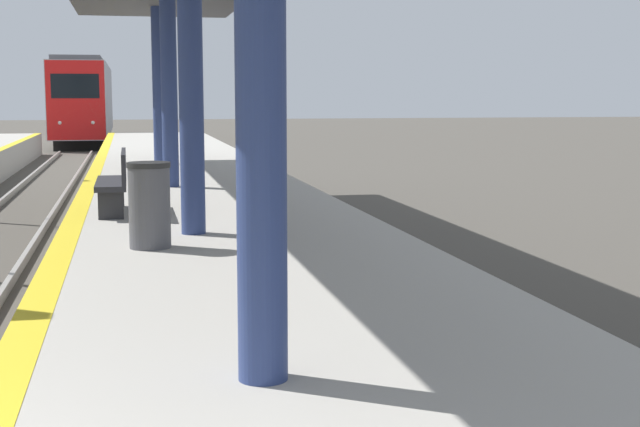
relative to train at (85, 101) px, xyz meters
The scene contains 3 objects.
train is the anchor object (origin of this frame).
trash_bin 43.19m from the train, 86.48° to the right, with size 0.50×0.50×0.99m.
bench 39.91m from the train, 86.80° to the right, with size 0.44×1.86×0.92m.
Camera 1 is at (2.44, -2.92, 2.73)m, focal length 50.00 mm.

